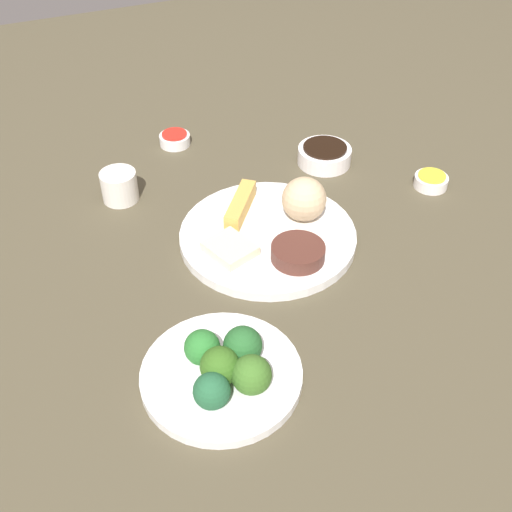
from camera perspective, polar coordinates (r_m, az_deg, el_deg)
tabletop at (r=1.01m, az=1.05°, el=1.00°), size 2.20×2.20×0.02m
main_plate at (r=1.00m, az=1.06°, el=1.62°), size 0.28×0.28×0.02m
rice_scoop at (r=1.01m, az=4.33°, el=5.10°), size 0.07×0.07×0.07m
spring_roll at (r=1.03m, az=-1.41°, el=4.57°), size 0.09×0.10×0.03m
crab_rangoon_wonton at (r=0.96m, az=-2.33°, el=0.67°), size 0.08×0.09×0.01m
stir_fry_heap at (r=0.95m, az=3.78°, el=0.32°), size 0.08×0.08×0.02m
broccoli_plate at (r=0.81m, az=-3.12°, el=-10.60°), size 0.20×0.20×0.01m
broccoli_floret_0 at (r=0.77m, az=-0.41°, el=-10.59°), size 0.05×0.05×0.05m
broccoli_floret_1 at (r=0.78m, az=-3.26°, el=-9.81°), size 0.05×0.05×0.05m
broccoli_floret_2 at (r=0.80m, az=-4.85°, el=-8.16°), size 0.05×0.05×0.05m
broccoli_floret_3 at (r=0.80m, az=-1.20°, el=-8.00°), size 0.05×0.05×0.05m
broccoli_floret_4 at (r=0.76m, az=-3.99°, el=-11.98°), size 0.04×0.04×0.04m
soy_sauce_bowl at (r=1.19m, az=6.15°, el=8.92°), size 0.10×0.10×0.03m
soy_sauce_bowl_liquid at (r=1.18m, az=6.21°, el=9.64°), size 0.08×0.08×0.00m
sauce_ramekin_hot_mustard at (r=1.16m, az=15.40°, el=6.46°), size 0.06×0.06×0.02m
sauce_ramekin_hot_mustard_liquid at (r=1.16m, az=15.50°, el=6.95°), size 0.05×0.05×0.00m
sauce_ramekin_sweet_and_sour at (r=1.25m, az=-7.28°, el=10.30°), size 0.06×0.06×0.02m
sauce_ramekin_sweet_and_sour_liquid at (r=1.25m, az=-7.33°, el=10.77°), size 0.05×0.05×0.00m
teacup at (r=1.11m, az=-12.15°, el=6.14°), size 0.06×0.06×0.05m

